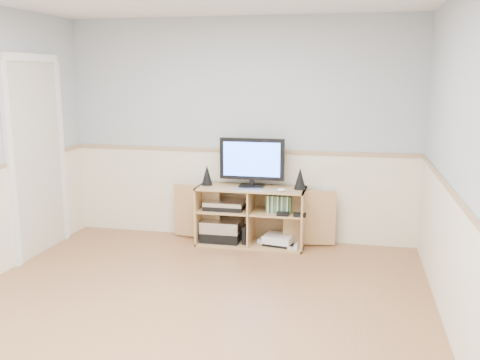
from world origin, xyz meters
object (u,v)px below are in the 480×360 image
(media_cabinet, at_px, (252,214))
(keyboard, at_px, (249,190))
(monitor, at_px, (252,161))
(game_consoles, at_px, (278,240))

(media_cabinet, bearing_deg, keyboard, -87.34)
(monitor, height_order, game_consoles, monitor)
(media_cabinet, xyz_separation_m, keyboard, (0.01, -0.19, 0.32))
(monitor, distance_m, game_consoles, 0.93)
(keyboard, relative_size, game_consoles, 0.61)
(media_cabinet, distance_m, game_consoles, 0.41)
(media_cabinet, height_order, monitor, monitor)
(media_cabinet, distance_m, monitor, 0.61)
(game_consoles, bearing_deg, keyboard, -156.82)
(monitor, xyz_separation_m, keyboard, (0.01, -0.19, -0.29))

